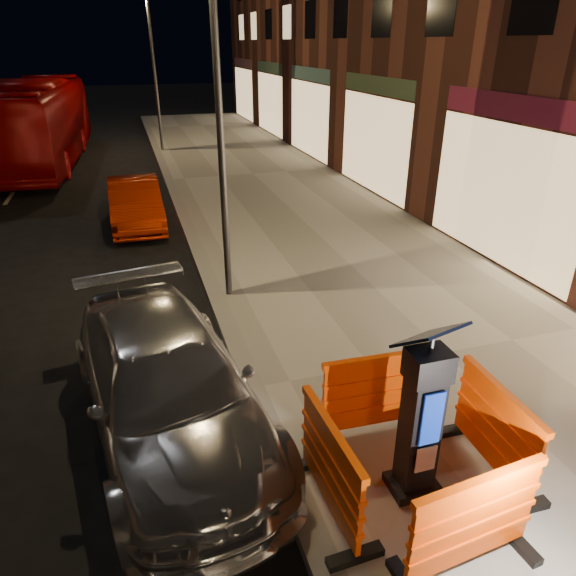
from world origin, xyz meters
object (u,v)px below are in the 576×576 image
object	(u,v)px
barrier_front	(473,524)
car_silver	(173,429)
bus_doubledecker	(46,164)
parking_kiosk	(421,416)
car_red	(138,225)
barrier_back	(376,394)
barrier_bldgside	(495,430)
barrier_kerbside	(330,469)

from	to	relation	value
barrier_front	car_silver	xyz separation A→B (m)	(-2.34, 2.81, -0.68)
car_silver	bus_doubledecker	xyz separation A→B (m)	(-3.34, 17.55, 0.00)
parking_kiosk	car_red	size ratio (longest dim) A/B	0.52
barrier_back	barrier_bldgside	bearing A→B (deg)	-42.42
parking_kiosk	barrier_kerbside	world-z (taller)	parking_kiosk
barrier_front	bus_doubledecker	world-z (taller)	bus_doubledecker
barrier_front	barrier_back	xyz separation A→B (m)	(0.00, 1.90, 0.00)
barrier_back	barrier_kerbside	bearing A→B (deg)	-132.42
bus_doubledecker	car_silver	bearing A→B (deg)	-76.15
car_silver	barrier_front	bearing A→B (deg)	-58.87
barrier_kerbside	car_silver	bearing A→B (deg)	34.26
barrier_bldgside	bus_doubledecker	size ratio (longest dim) A/B	0.12
parking_kiosk	car_red	bearing A→B (deg)	102.74
barrier_front	barrier_kerbside	world-z (taller)	same
barrier_back	bus_doubledecker	size ratio (longest dim) A/B	0.12
parking_kiosk	barrier_front	size ratio (longest dim) A/B	1.40
parking_kiosk	barrier_bldgside	size ratio (longest dim) A/B	1.40
car_silver	parking_kiosk	bearing A→B (deg)	-47.15
barrier_bldgside	car_silver	world-z (taller)	barrier_bldgside
barrier_front	car_silver	bearing A→B (deg)	124.31
barrier_back	barrier_kerbside	world-z (taller)	same
parking_kiosk	bus_doubledecker	distance (m)	20.25
bus_doubledecker	barrier_bldgside	bearing A→B (deg)	-68.08
car_red	parking_kiosk	bearing A→B (deg)	-77.69
car_red	bus_doubledecker	xyz separation A→B (m)	(-3.26, 9.09, 0.00)
parking_kiosk	barrier_back	xyz separation A→B (m)	(0.00, 0.95, -0.42)
car_silver	bus_doubledecker	distance (m)	17.86
car_silver	car_red	bearing A→B (deg)	81.91
barrier_front	bus_doubledecker	size ratio (longest dim) A/B	0.12
barrier_bldgside	barrier_front	bearing A→B (deg)	136.58
parking_kiosk	bus_doubledecker	bearing A→B (deg)	105.88
barrier_kerbside	barrier_bldgside	xyz separation A→B (m)	(1.90, 0.00, 0.00)
parking_kiosk	car_silver	xyz separation A→B (m)	(-2.34, 1.86, -1.11)
barrier_kerbside	car_silver	size ratio (longest dim) A/B	0.29
parking_kiosk	barrier_bldgside	xyz separation A→B (m)	(0.95, 0.00, -0.42)
barrier_front	car_red	xyz separation A→B (m)	(-2.41, 11.27, -0.68)
parking_kiosk	car_silver	world-z (taller)	parking_kiosk
barrier_front	barrier_back	size ratio (longest dim) A/B	1.00
parking_kiosk	car_red	distance (m)	10.66
parking_kiosk	car_silver	distance (m)	3.19
barrier_front	car_silver	world-z (taller)	barrier_front
barrier_back	barrier_front	bearing A→B (deg)	-87.42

